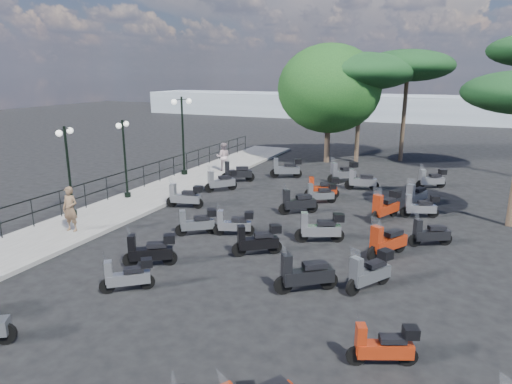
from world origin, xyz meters
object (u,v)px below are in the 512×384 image
at_px(scooter_4, 221,181).
at_px(scooter_26, 387,242).
at_px(scooter_15, 234,224).
at_px(pine_2, 361,72).
at_px(scooter_5, 237,173).
at_px(scooter_1, 150,251).
at_px(broadleaf_tree, 329,89).
at_px(scooter_11, 286,169).
at_px(scooter_10, 321,194).
at_px(scooter_8, 258,241).
at_px(scooter_2, 197,223).
at_px(pedestrian_far, 223,157).
at_px(scooter_17, 343,173).
at_px(lamp_post_2, 183,131).
at_px(scooter_19, 384,346).
at_px(scooter_28, 416,196).
at_px(pine_0, 408,66).
at_px(scooter_7, 127,276).
at_px(scooter_29, 432,179).
at_px(scooter_16, 322,188).
at_px(scooter_13, 305,275).
at_px(scooter_27, 430,234).
at_px(lamp_post_1, 125,154).
at_px(scooter_22, 420,207).
at_px(scooter_23, 361,181).
at_px(scooter_9, 298,203).
at_px(scooter_14, 320,228).
at_px(lamp_post_0, 68,166).
at_px(scooter_3, 185,197).

xyz_separation_m(scooter_4, scooter_26, (8.96, -5.34, -0.01)).
height_order(scooter_15, pine_2, pine_2).
bearing_deg(scooter_26, scooter_5, -8.61).
height_order(scooter_1, broadleaf_tree, broadleaf_tree).
bearing_deg(scooter_11, scooter_10, -166.70).
bearing_deg(scooter_26, scooter_8, 52.29).
bearing_deg(scooter_15, scooter_2, 90.02).
relative_size(pedestrian_far, scooter_17, 1.15).
relative_size(lamp_post_2, scooter_10, 3.24).
bearing_deg(scooter_8, scooter_19, -168.29).
height_order(scooter_2, scooter_28, scooter_28).
bearing_deg(scooter_8, pine_2, -34.54).
distance_m(scooter_28, pine_0, 12.51).
bearing_deg(scooter_7, lamp_post_2, -12.64).
bearing_deg(scooter_29, scooter_16, 98.36).
bearing_deg(scooter_13, scooter_27, -67.21).
height_order(lamp_post_1, scooter_13, lamp_post_1).
bearing_deg(scooter_13, scooter_8, 13.01).
bearing_deg(scooter_16, pine_2, -22.59).
bearing_deg(scooter_13, scooter_7, 76.31).
xyz_separation_m(scooter_4, scooter_15, (3.49, -5.55, -0.05)).
distance_m(scooter_11, scooter_22, 8.92).
distance_m(scooter_8, scooter_16, 7.66).
distance_m(scooter_4, scooter_22, 9.62).
relative_size(scooter_10, scooter_23, 0.79).
xyz_separation_m(scooter_11, scooter_23, (4.45, -1.03, -0.07)).
distance_m(scooter_7, scooter_9, 8.89).
height_order(scooter_9, broadleaf_tree, broadleaf_tree).
bearing_deg(scooter_14, scooter_22, -58.28).
bearing_deg(scooter_2, scooter_15, -106.68).
xyz_separation_m(scooter_9, scooter_15, (-1.27, -3.51, -0.02)).
bearing_deg(scooter_27, pedestrian_far, 27.88).
distance_m(scooter_8, scooter_17, 11.27).
relative_size(lamp_post_0, scooter_2, 2.73).
height_order(scooter_1, scooter_29, scooter_1).
xyz_separation_m(lamp_post_1, scooter_29, (13.04, 8.16, -1.73)).
distance_m(scooter_3, scooter_11, 7.68).
bearing_deg(scooter_4, scooter_19, 171.85).
relative_size(scooter_9, scooter_26, 0.87).
relative_size(pedestrian_far, scooter_10, 1.23).
xyz_separation_m(scooter_27, broadleaf_tree, (-7.35, 13.45, 4.39)).
height_order(lamp_post_1, scooter_1, lamp_post_1).
bearing_deg(scooter_19, broadleaf_tree, -4.52).
distance_m(scooter_4, pine_2, 12.63).
xyz_separation_m(scooter_3, scooter_8, (5.13, -3.66, -0.01)).
relative_size(lamp_post_1, scooter_26, 2.19).
height_order(scooter_7, scooter_22, scooter_22).
xyz_separation_m(scooter_3, scooter_27, (10.28, -0.49, -0.08)).
bearing_deg(scooter_23, scooter_13, 169.85).
height_order(scooter_4, scooter_13, scooter_13).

